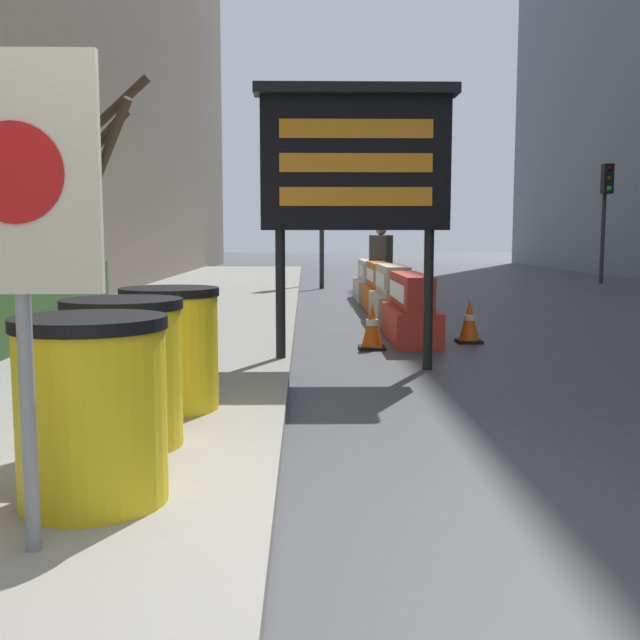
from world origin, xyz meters
name	(u,v)px	position (x,y,z in m)	size (l,w,h in m)	color
ground_plane	(271,565)	(0.00, 0.00, 0.00)	(120.00, 120.00, 0.00)	#474749
bare_tree	(92,195)	(-3.45, 9.87, 2.06)	(1.88, 2.00, 4.06)	#4C3D2D
barrel_drum_foreground	(92,410)	(-0.85, 0.43, 0.57)	(0.71, 0.71, 0.88)	yellow
barrel_drum_middle	(124,372)	(-0.93, 1.39, 0.57)	(0.71, 0.71, 0.88)	yellow
barrel_drum_back	(170,348)	(-0.82, 2.35, 0.57)	(0.71, 0.71, 0.88)	yellow
warning_sign	(17,210)	(-0.94, -0.13, 1.47)	(0.63, 0.08, 1.93)	gray
message_board	(355,163)	(0.65, 4.59, 2.10)	(2.01, 0.36, 2.85)	black
jersey_barrier_red_striped	(411,312)	(1.53, 6.70, 0.39)	(0.58, 1.81, 0.88)	red
jersey_barrier_cream	(392,298)	(1.53, 8.76, 0.40)	(0.61, 1.65, 0.91)	beige
jersey_barrier_orange_near	(380,289)	(1.53, 10.78, 0.39)	(0.55, 1.82, 0.89)	orange
jersey_barrier_white	(369,282)	(1.53, 13.04, 0.38)	(0.58, 1.94, 0.86)	silver
traffic_cone_near	(469,322)	(2.26, 6.52, 0.28)	(0.32, 0.32, 0.57)	black
traffic_cone_mid	(372,327)	(0.96, 5.98, 0.28)	(0.32, 0.32, 0.57)	black
traffic_light_near_curb	(322,166)	(0.59, 16.49, 3.15)	(0.28, 0.45, 4.37)	#2D2D30
traffic_light_far_side	(606,197)	(8.77, 18.47, 2.49)	(0.28, 0.45, 3.41)	#2D2D30
pedestrian_worker	(381,257)	(1.71, 12.33, 0.95)	(0.49, 0.46, 1.60)	#514C42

